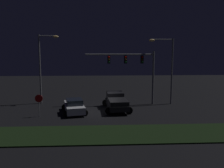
# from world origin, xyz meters

# --- Properties ---
(ground_plane) EXTENTS (80.00, 80.00, 0.00)m
(ground_plane) POSITION_xyz_m (0.00, 0.00, 0.00)
(ground_plane) COLOR black
(grass_median) EXTENTS (24.48, 4.25, 0.10)m
(grass_median) POSITION_xyz_m (0.00, -7.62, 0.05)
(grass_median) COLOR black
(grass_median) RESTS_ON ground_plane
(pickup_truck) EXTENTS (3.11, 5.52, 1.80)m
(pickup_truck) POSITION_xyz_m (1.19, 0.41, 1.00)
(pickup_truck) COLOR black
(pickup_truck) RESTS_ON ground_plane
(car_sedan) EXTENTS (3.07, 4.68, 1.51)m
(car_sedan) POSITION_xyz_m (-3.33, -0.82, 0.74)
(car_sedan) COLOR silver
(car_sedan) RESTS_ON ground_plane
(traffic_signal_gantry) EXTENTS (8.32, 0.56, 6.50)m
(traffic_signal_gantry) POSITION_xyz_m (3.42, 2.92, 4.90)
(traffic_signal_gantry) COLOR slate
(traffic_signal_gantry) RESTS_ON ground_plane
(street_lamp_left) EXTENTS (2.50, 0.44, 8.49)m
(street_lamp_left) POSITION_xyz_m (-7.50, 4.10, 5.31)
(street_lamp_left) COLOR slate
(street_lamp_left) RESTS_ON ground_plane
(street_lamp_right) EXTENTS (3.01, 0.44, 8.03)m
(street_lamp_right) POSITION_xyz_m (7.54, 2.95, 5.10)
(street_lamp_right) COLOR slate
(street_lamp_right) RESTS_ON ground_plane
(stop_sign) EXTENTS (0.76, 0.08, 2.23)m
(stop_sign) POSITION_xyz_m (-6.61, -2.18, 1.56)
(stop_sign) COLOR slate
(stop_sign) RESTS_ON ground_plane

